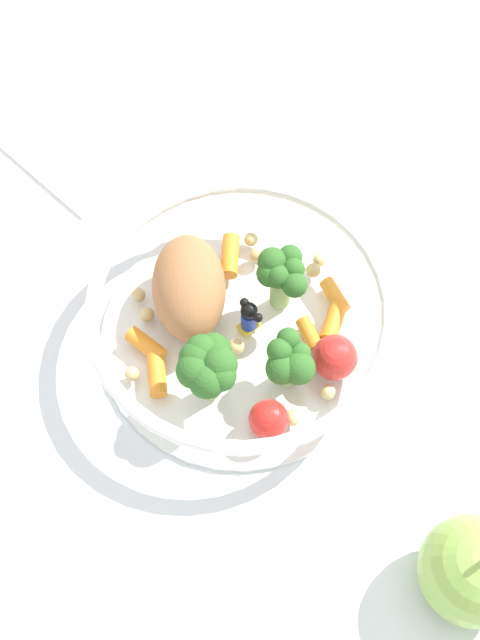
{
  "coord_description": "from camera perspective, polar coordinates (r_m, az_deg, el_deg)",
  "views": [
    {
      "loc": [
        0.21,
        -0.15,
        0.54
      ],
      "look_at": [
        -0.01,
        0.01,
        0.03
      ],
      "focal_mm": 46.7,
      "sensor_mm": 36.0,
      "label": 1
    }
  ],
  "objects": [
    {
      "name": "folded_napkin",
      "position": [
        0.72,
        -10.42,
        12.78
      ],
      "size": [
        0.15,
        0.15,
        0.01
      ],
      "primitive_type": "cube",
      "rotation": [
        0.0,
        0.0,
        0.19
      ],
      "color": "silver",
      "rests_on": "ground_plane"
    },
    {
      "name": "food_container",
      "position": [
        0.57,
        -0.33,
        -0.02
      ],
      "size": [
        0.21,
        0.21,
        0.07
      ],
      "color": "white",
      "rests_on": "ground_plane"
    },
    {
      "name": "loose_apple",
      "position": [
        0.53,
        15.71,
        -16.19
      ],
      "size": [
        0.07,
        0.07,
        0.08
      ],
      "color": "#8CB74C",
      "rests_on": "ground_plane"
    },
    {
      "name": "ground_plane",
      "position": [
        0.6,
        -0.27,
        -2.49
      ],
      "size": [
        2.4,
        2.4,
        0.0
      ],
      "primitive_type": "plane",
      "color": "white"
    }
  ]
}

